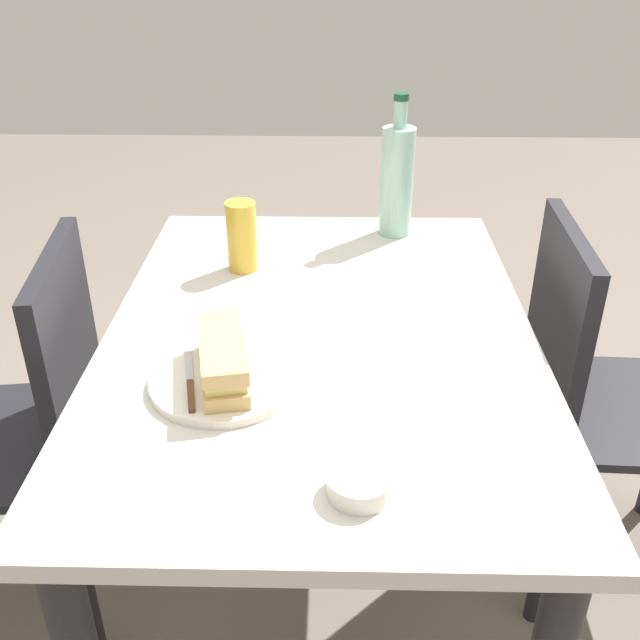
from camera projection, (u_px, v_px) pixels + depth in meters
name	position (u px, v px, depth m)	size (l,w,h in m)	color
ground_plane	(320.00, 602.00, 1.70)	(8.00, 8.00, 0.00)	#6B6056
dining_table	(320.00, 383.00, 1.39)	(1.12, 0.78, 0.73)	beige
chair_far	(30.00, 424.00, 1.47)	(0.45, 0.45, 0.87)	black
chair_near	(593.00, 393.00, 1.57)	(0.42, 0.42, 0.87)	black
plate_near	(224.00, 380.00, 1.18)	(0.24, 0.24, 0.01)	silver
baguette_sandwich_near	(223.00, 359.00, 1.16)	(0.21, 0.11, 0.07)	tan
knife_near	(190.00, 382.00, 1.15)	(0.18, 0.05, 0.01)	silver
water_bottle	(397.00, 179.00, 1.67)	(0.08, 0.08, 0.33)	#99C6B7
beer_glass	(242.00, 236.00, 1.52)	(0.06, 0.06, 0.15)	gold
olive_bowl	(360.00, 485.00, 0.95)	(0.09, 0.09, 0.03)	silver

